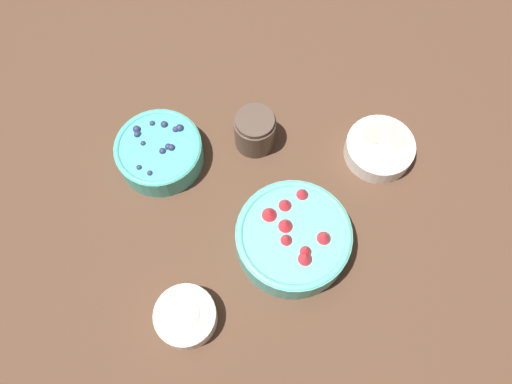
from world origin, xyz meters
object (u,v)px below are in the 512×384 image
object	(u,v)px
bowl_blueberries	(159,151)
bowl_cream	(186,316)
jar_chocolate	(255,132)
bowl_bananas	(380,148)
bowl_strawberries	(293,237)

from	to	relation	value
bowl_blueberries	bowl_cream	world-z (taller)	bowl_blueberries
bowl_cream	jar_chocolate	bearing A→B (deg)	34.15
bowl_blueberries	bowl_bananas	distance (m)	0.45
jar_chocolate	bowl_strawberries	bearing A→B (deg)	-110.25
bowl_strawberries	jar_chocolate	world-z (taller)	bowl_strawberries
bowl_blueberries	bowl_bananas	xyz separation A→B (m)	(0.37, -0.26, -0.01)
bowl_cream	bowl_bananas	bearing A→B (deg)	4.41
bowl_blueberries	bowl_cream	xyz separation A→B (m)	(-0.14, -0.30, -0.01)
bowl_strawberries	bowl_cream	size ratio (longest dim) A/B	1.94
bowl_strawberries	bowl_blueberries	distance (m)	0.32
bowl_strawberries	jar_chocolate	distance (m)	0.24
bowl_strawberries	jar_chocolate	bearing A→B (deg)	69.75
bowl_strawberries	bowl_blueberries	xyz separation A→B (m)	(-0.10, 0.31, -0.01)
bowl_bananas	bowl_cream	distance (m)	0.51
bowl_blueberries	jar_chocolate	distance (m)	0.20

